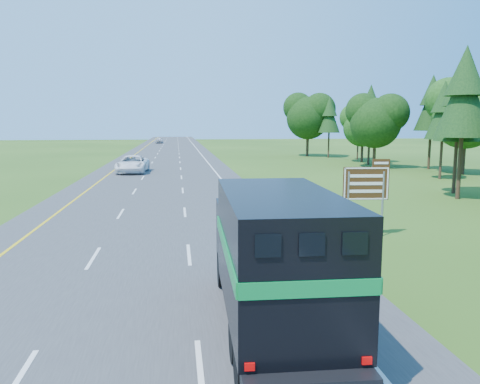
{
  "coord_description": "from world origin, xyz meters",
  "views": [
    {
      "loc": [
        1.43,
        -7.03,
        5.16
      ],
      "look_at": [
        4.8,
        17.85,
        1.48
      ],
      "focal_mm": 35.0,
      "sensor_mm": 36.0,
      "label": 1
    }
  ],
  "objects_px": {
    "far_car": "(159,140)",
    "horse_truck": "(274,255)",
    "exit_sign": "(367,186)",
    "white_suv": "(133,164)"
  },
  "relations": [
    {
      "from": "exit_sign",
      "to": "far_car",
      "type": "bearing_deg",
      "value": 102.82
    },
    {
      "from": "exit_sign",
      "to": "white_suv",
      "type": "bearing_deg",
      "value": 119.4
    },
    {
      "from": "far_car",
      "to": "horse_truck",
      "type": "bearing_deg",
      "value": -87.29
    },
    {
      "from": "horse_truck",
      "to": "far_car",
      "type": "relative_size",
      "value": 1.76
    },
    {
      "from": "far_car",
      "to": "exit_sign",
      "type": "bearing_deg",
      "value": -83.64
    },
    {
      "from": "horse_truck",
      "to": "far_car",
      "type": "bearing_deg",
      "value": 95.26
    },
    {
      "from": "horse_truck",
      "to": "white_suv",
      "type": "relative_size",
      "value": 1.26
    },
    {
      "from": "horse_truck",
      "to": "white_suv",
      "type": "distance_m",
      "value": 39.9
    },
    {
      "from": "horse_truck",
      "to": "far_car",
      "type": "xyz_separation_m",
      "value": [
        -6.84,
        114.4,
        -1.12
      ]
    },
    {
      "from": "far_car",
      "to": "exit_sign",
      "type": "distance_m",
      "value": 106.06
    }
  ]
}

